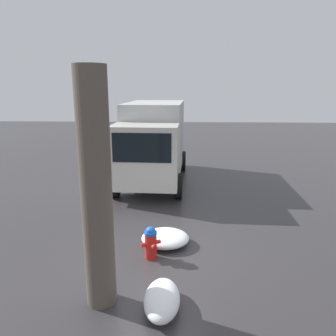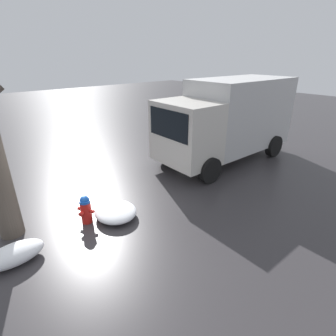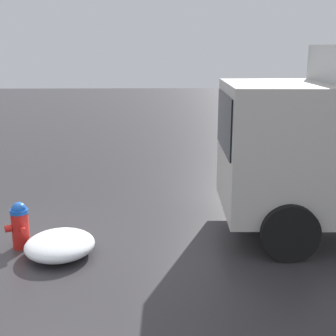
{
  "view_description": "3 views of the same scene",
  "coord_description": "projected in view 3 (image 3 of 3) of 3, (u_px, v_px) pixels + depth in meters",
  "views": [
    {
      "loc": [
        -6.8,
        -0.69,
        3.83
      ],
      "look_at": [
        3.21,
        -0.26,
        1.34
      ],
      "focal_mm": 35.0,
      "sensor_mm": 36.0,
      "label": 1
    },
    {
      "loc": [
        -2.22,
        -5.73,
        4.04
      ],
      "look_at": [
        2.76,
        -0.08,
        0.78
      ],
      "focal_mm": 28.0,
      "sensor_mm": 36.0,
      "label": 2
    },
    {
      "loc": [
        2.17,
        -7.12,
        3.17
      ],
      "look_at": [
        2.42,
        1.04,
        1.05
      ],
      "focal_mm": 50.0,
      "sensor_mm": 36.0,
      "label": 3
    }
  ],
  "objects": [
    {
      "name": "ground_plane",
      "position": [
        22.0,
        247.0,
        7.62
      ],
      "size": [
        60.0,
        60.0,
        0.0
      ],
      "primitive_type": "plane",
      "color": "#333033"
    },
    {
      "name": "snow_pile_by_hydrant",
      "position": [
        60.0,
        245.0,
        7.31
      ],
      "size": [
        1.09,
        1.19,
        0.34
      ],
      "color": "white",
      "rests_on": "ground_plane"
    },
    {
      "name": "fire_hydrant",
      "position": [
        20.0,
        225.0,
        7.52
      ],
      "size": [
        0.39,
        0.46,
        0.77
      ],
      "rotation": [
        0.0,
        0.0,
        3.63
      ],
      "color": "red",
      "rests_on": "ground_plane"
    }
  ]
}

